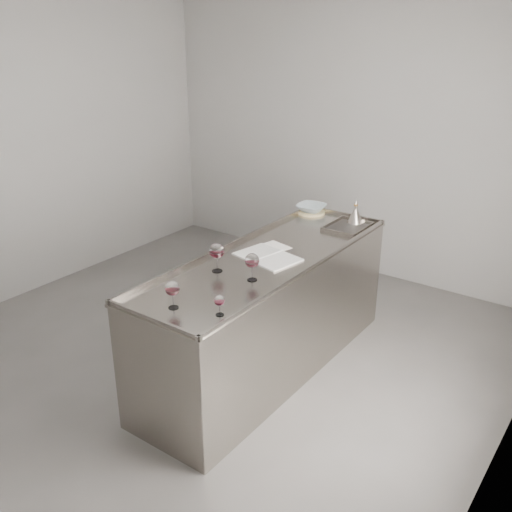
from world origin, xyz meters
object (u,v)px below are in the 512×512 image
Objects in this scene: counter at (268,313)px; notebook at (267,257)px; wine_glass_right at (252,261)px; wine_funnel at (355,216)px; ceramic_bowl at (311,208)px; wine_glass_middle at (172,289)px; wine_glass_small at (219,301)px; wine_glass_left at (217,252)px.

counter is 0.47m from notebook.
wine_glass_right is 0.93× the size of wine_funnel.
notebook is 1.96× the size of ceramic_bowl.
wine_glass_middle is (-0.01, -0.99, 0.59)m from counter.
wine_glass_small is 0.94m from notebook.
wine_funnel reaches higher than ceramic_bowl.
wine_glass_small is at bearing -75.07° from wine_glass_right.
wine_glass_left is 0.81× the size of ceramic_bowl.
wine_glass_middle reaches higher than counter.
ceramic_bowl is (-0.26, 2.07, -0.07)m from wine_glass_middle.
wine_funnel reaches higher than counter.
wine_glass_right is (0.14, -0.39, 0.60)m from counter.
ceramic_bowl reaches higher than notebook.
notebook is at bearing 89.41° from wine_glass_middle.
wine_funnel is at bearing 0.00° from ceramic_bowl.
wine_funnel reaches higher than wine_glass_right.
wine_glass_middle reaches higher than wine_glass_small.
wine_glass_left is 1.07× the size of wine_glass_right.
wine_glass_left is 1.50m from ceramic_bowl.
wine_glass_left is 0.60m from wine_glass_middle.
wine_glass_small is at bearing -49.21° from wine_glass_left.
wine_funnel reaches higher than notebook.
ceramic_bowl is 0.44m from wine_funnel.
wine_glass_left is 0.45m from notebook.
wine_funnel is (0.17, 2.07, -0.06)m from wine_glass_middle.
wine_glass_right is 1.53m from ceramic_bowl.
wine_glass_middle is at bearing -94.77° from wine_funnel.
wine_glass_middle is 0.30m from wine_glass_small.
wine_glass_middle is 0.62m from wine_glass_right.
ceramic_bowl is at bearing -180.00° from wine_funnel.
wine_glass_left is at bearing -101.63° from wine_funnel.
counter is at bearing 70.59° from wine_glass_left.
ceramic_bowl reaches higher than counter.
counter is 0.75m from wine_glass_left.
ceramic_bowl is (-0.41, 1.47, -0.08)m from wine_glass_right.
notebook is 1.12m from ceramic_bowl.
wine_glass_left is at bearing -109.41° from counter.
wine_glass_small is 0.51× the size of ceramic_bowl.
wine_glass_middle is at bearing -77.01° from wine_glass_left.
wine_glass_small is at bearing -61.78° from notebook.
wine_glass_middle is 2.09m from ceramic_bowl.
wine_glass_left is at bearing 102.99° from wine_glass_middle.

